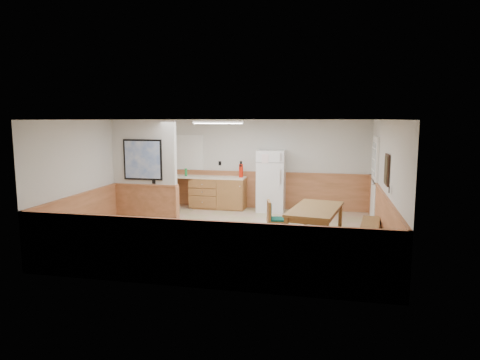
% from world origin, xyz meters
% --- Properties ---
extents(ground, '(6.00, 6.00, 0.00)m').
position_xyz_m(ground, '(0.00, 0.00, 0.00)').
color(ground, tan).
rests_on(ground, ground).
extents(ceiling, '(6.00, 6.00, 0.02)m').
position_xyz_m(ceiling, '(0.00, 0.00, 2.50)').
color(ceiling, white).
rests_on(ceiling, back_wall).
extents(back_wall, '(6.00, 0.02, 2.50)m').
position_xyz_m(back_wall, '(0.00, 3.00, 1.25)').
color(back_wall, silver).
rests_on(back_wall, ground).
extents(right_wall, '(0.02, 6.00, 2.50)m').
position_xyz_m(right_wall, '(3.00, 0.00, 1.25)').
color(right_wall, silver).
rests_on(right_wall, ground).
extents(left_wall, '(0.02, 6.00, 2.50)m').
position_xyz_m(left_wall, '(-3.00, 0.00, 1.25)').
color(left_wall, silver).
rests_on(left_wall, ground).
extents(wainscot_back, '(6.00, 0.04, 1.00)m').
position_xyz_m(wainscot_back, '(0.00, 2.98, 0.50)').
color(wainscot_back, '#CA7E51').
rests_on(wainscot_back, ground).
extents(wainscot_right, '(0.04, 6.00, 1.00)m').
position_xyz_m(wainscot_right, '(2.98, 0.00, 0.50)').
color(wainscot_right, '#CA7E51').
rests_on(wainscot_right, ground).
extents(wainscot_left, '(0.04, 6.00, 1.00)m').
position_xyz_m(wainscot_left, '(-2.98, 0.00, 0.50)').
color(wainscot_left, '#CA7E51').
rests_on(wainscot_left, ground).
extents(partition_wall, '(1.50, 0.20, 2.50)m').
position_xyz_m(partition_wall, '(-2.25, 0.19, 1.23)').
color(partition_wall, silver).
rests_on(partition_wall, ground).
extents(kitchen_counter, '(2.20, 0.61, 1.00)m').
position_xyz_m(kitchen_counter, '(-1.21, 2.68, 0.46)').
color(kitchen_counter, '#9E6038').
rests_on(kitchen_counter, ground).
extents(exterior_door, '(0.07, 1.02, 2.15)m').
position_xyz_m(exterior_door, '(2.96, 1.90, 1.05)').
color(exterior_door, white).
rests_on(exterior_door, ground).
extents(kitchen_window, '(0.80, 0.04, 1.00)m').
position_xyz_m(kitchen_window, '(-2.10, 2.98, 1.55)').
color(kitchen_window, white).
rests_on(kitchen_window, back_wall).
extents(wall_painting, '(0.04, 0.50, 0.60)m').
position_xyz_m(wall_painting, '(2.97, -0.30, 1.55)').
color(wall_painting, '#311E13').
rests_on(wall_painting, right_wall).
extents(fluorescent_fixture, '(1.20, 0.30, 0.09)m').
position_xyz_m(fluorescent_fixture, '(-0.80, 1.30, 2.45)').
color(fluorescent_fixture, white).
rests_on(fluorescent_fixture, ceiling).
extents(refrigerator, '(0.75, 0.72, 1.68)m').
position_xyz_m(refrigerator, '(0.34, 2.63, 0.84)').
color(refrigerator, white).
rests_on(refrigerator, ground).
extents(dining_table, '(1.16, 1.88, 0.75)m').
position_xyz_m(dining_table, '(1.64, -0.32, 0.66)').
color(dining_table, olive).
rests_on(dining_table, ground).
extents(dining_bench, '(0.55, 1.62, 0.45)m').
position_xyz_m(dining_bench, '(2.71, -0.27, 0.34)').
color(dining_bench, olive).
rests_on(dining_bench, ground).
extents(dining_chair, '(0.64, 0.50, 0.85)m').
position_xyz_m(dining_chair, '(0.78, -0.28, 0.50)').
color(dining_chair, olive).
rests_on(dining_chair, ground).
extents(fire_extinguisher, '(0.12, 0.12, 0.45)m').
position_xyz_m(fire_extinguisher, '(-0.52, 2.70, 1.10)').
color(fire_extinguisher, red).
rests_on(fire_extinguisher, kitchen_counter).
extents(soap_bottle, '(0.09, 0.09, 0.22)m').
position_xyz_m(soap_bottle, '(-2.12, 2.67, 1.01)').
color(soap_bottle, '#1A933D').
rests_on(soap_bottle, kitchen_counter).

